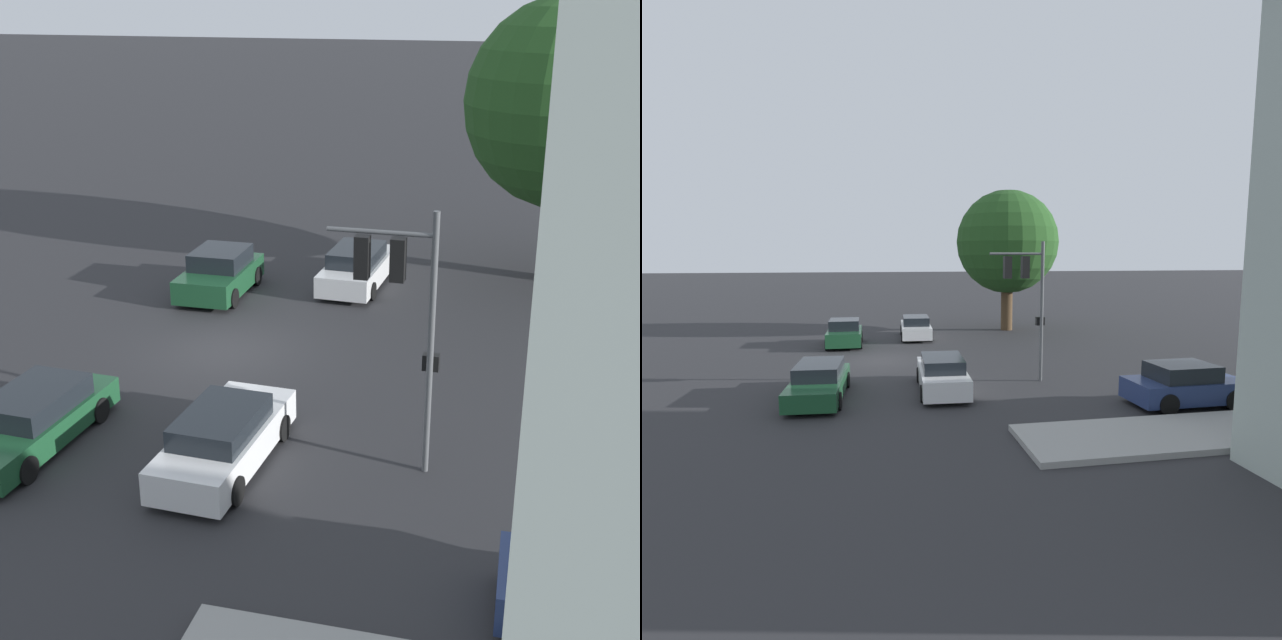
{
  "view_description": "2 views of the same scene",
  "coord_description": "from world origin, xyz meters",
  "views": [
    {
      "loc": [
        22.48,
        8.58,
        10.0
      ],
      "look_at": [
        0.58,
        2.96,
        1.42
      ],
      "focal_mm": 50.0,
      "sensor_mm": 36.0,
      "label": 1
    },
    {
      "loc": [
        24.96,
        -0.45,
        5.18
      ],
      "look_at": [
        0.45,
        4.12,
        2.02
      ],
      "focal_mm": 28.0,
      "sensor_mm": 36.0,
      "label": 2
    }
  ],
  "objects": [
    {
      "name": "parked_car_0",
      "position": [
        9.62,
        10.35,
        0.71
      ],
      "size": [
        2.1,
        4.07,
        1.49
      ],
      "rotation": [
        0.0,
        0.0,
        1.59
      ],
      "color": "navy",
      "rests_on": "ground_plane"
    },
    {
      "name": "crossing_car_0",
      "position": [
        6.42,
        -2.34,
        0.63
      ],
      "size": [
        4.88,
        2.08,
        1.31
      ],
      "rotation": [
        0.0,
        0.0,
        -0.05
      ],
      "color": "#194728",
      "rests_on": "ground_plane"
    },
    {
      "name": "street_tree",
      "position": [
        -9.15,
        9.15,
        6.19
      ],
      "size": [
        7.15,
        7.15,
        9.79
      ],
      "color": "#4C3823",
      "rests_on": "ground_plane"
    },
    {
      "name": "crossing_car_2",
      "position": [
        -6.75,
        2.44,
        0.67
      ],
      "size": [
        4.7,
        2.07,
        1.42
      ],
      "rotation": [
        0.0,
        0.0,
        3.1
      ],
      "color": "silver",
      "rests_on": "ground_plane"
    },
    {
      "name": "crossing_car_1",
      "position": [
        6.26,
        2.25,
        0.67
      ],
      "size": [
        4.69,
        2.01,
        1.39
      ],
      "rotation": [
        0.0,
        0.0,
        3.09
      ],
      "color": "silver",
      "rests_on": "ground_plane"
    },
    {
      "name": "traffic_signal",
      "position": [
        5.34,
        5.88,
        4.04
      ],
      "size": [
        0.56,
        2.4,
        5.81
      ],
      "rotation": [
        0.0,
        0.0,
        3.13
      ],
      "color": "#515456",
      "rests_on": "ground_plane"
    },
    {
      "name": "ground_plane",
      "position": [
        0.0,
        0.0,
        0.0
      ],
      "size": [
        300.0,
        300.0,
        0.0
      ],
      "primitive_type": "plane",
      "color": "#28282B"
    },
    {
      "name": "crossing_car_3",
      "position": [
        -4.71,
        -1.93,
        0.72
      ],
      "size": [
        3.95,
        2.04,
        1.54
      ],
      "rotation": [
        0.0,
        0.0,
        -0.0
      ],
      "color": "#194728",
      "rests_on": "ground_plane"
    }
  ]
}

